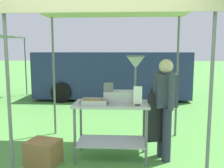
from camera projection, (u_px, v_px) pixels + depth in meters
name	position (u px, v px, depth m)	size (l,w,h in m)	color
ground_plane	(116.00, 98.00, 9.05)	(70.00, 70.00, 0.00)	#519342
stall_canopy	(112.00, 11.00, 3.80)	(2.71, 2.17, 2.46)	slate
donut_cart	(111.00, 118.00, 3.93)	(1.18, 0.61, 0.92)	#B7B7BC
donut_tray	(94.00, 102.00, 3.83)	(0.42, 0.32, 0.07)	#B7B7BC
donut_fryer	(125.00, 85.00, 3.93)	(0.64, 0.29, 0.75)	#B7B7BC
menu_sign	(138.00, 97.00, 3.70)	(0.13, 0.05, 0.29)	black
vendor	(165.00, 104.00, 3.88)	(0.47, 0.54, 1.61)	#2D3347
supply_crate	(43.00, 152.00, 3.77)	(0.56, 0.50, 0.37)	olive
van_navy	(113.00, 74.00, 9.11)	(5.44, 2.13, 1.69)	navy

